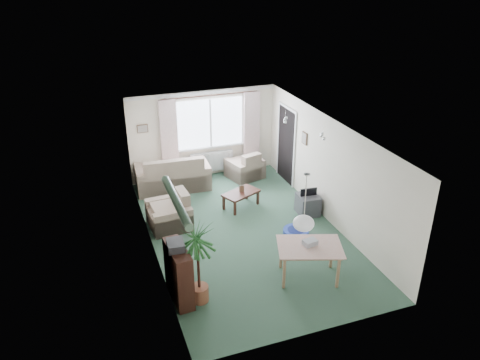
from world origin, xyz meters
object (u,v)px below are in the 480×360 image
object	(u,v)px
houseplant	(198,263)
bookshelf	(179,274)
armchair_corner	(245,164)
pet_bed	(296,232)
armchair_left	(169,210)
dining_table	(309,262)
sofa	(172,171)
tv_cube	(308,204)
coffee_table	(241,199)

from	to	relation	value
houseplant	bookshelf	bearing A→B (deg)	151.42
bookshelf	houseplant	xyz separation A→B (m)	(0.31, -0.17, 0.27)
armchair_corner	pet_bed	size ratio (longest dim) A/B	1.52
armchair_left	pet_bed	distance (m)	2.86
bookshelf	dining_table	size ratio (longest dim) A/B	0.98
armchair_left	bookshelf	distance (m)	2.54
sofa	tv_cube	distance (m)	3.64
sofa	armchair_left	distance (m)	1.99
armchair_corner	bookshelf	xyz separation A→B (m)	(-2.84, -4.41, 0.14)
houseplant	tv_cube	xyz separation A→B (m)	(3.23, 2.16, -0.56)
pet_bed	sofa	bearing A→B (deg)	122.48
houseplant	pet_bed	size ratio (longest dim) A/B	2.81
armchair_left	dining_table	world-z (taller)	armchair_left
sofa	houseplant	distance (m)	4.65
armchair_corner	bookshelf	size ratio (longest dim) A/B	0.81
armchair_corner	pet_bed	world-z (taller)	armchair_corner
dining_table	armchair_corner	bearing A→B (deg)	84.76
bookshelf	houseplant	distance (m)	0.45
dining_table	pet_bed	xyz separation A→B (m)	(0.46, 1.46, -0.28)
coffee_table	bookshelf	bearing A→B (deg)	-127.44
dining_table	pet_bed	world-z (taller)	dining_table
armchair_corner	tv_cube	world-z (taller)	armchair_corner
armchair_left	bookshelf	world-z (taller)	bookshelf
pet_bed	dining_table	bearing A→B (deg)	-107.46
armchair_left	tv_cube	world-z (taller)	armchair_left
armchair_left	houseplant	bearing A→B (deg)	-4.35
bookshelf	pet_bed	bearing A→B (deg)	19.06
armchair_corner	armchair_left	world-z (taller)	armchair_left
pet_bed	tv_cube	bearing A→B (deg)	48.62
sofa	coffee_table	world-z (taller)	sofa
coffee_table	pet_bed	distance (m)	1.74
houseplant	dining_table	size ratio (longest dim) A/B	1.47
dining_table	tv_cube	bearing A→B (deg)	63.12
sofa	bookshelf	bearing A→B (deg)	82.77
armchair_corner	dining_table	size ratio (longest dim) A/B	0.79
armchair_corner	tv_cube	size ratio (longest dim) A/B	1.64
coffee_table	houseplant	distance (m)	3.58
sofa	houseplant	bearing A→B (deg)	86.99
armchair_corner	armchair_left	bearing A→B (deg)	21.59
armchair_corner	dining_table	xyz separation A→B (m)	(-0.42, -4.63, -0.05)
sofa	armchair_corner	distance (m)	2.00
sofa	houseplant	world-z (taller)	houseplant
armchair_corner	coffee_table	bearing A→B (deg)	51.27
bookshelf	houseplant	size ratio (longest dim) A/B	0.66
pet_bed	armchair_corner	bearing A→B (deg)	90.63
armchair_corner	sofa	bearing A→B (deg)	-16.27
coffee_table	bookshelf	distance (m)	3.58
armchair_corner	tv_cube	distance (m)	2.52
tv_cube	armchair_corner	bearing A→B (deg)	111.03
coffee_table	dining_table	world-z (taller)	dining_table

